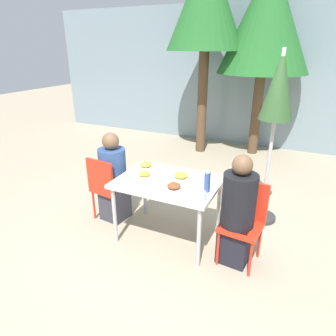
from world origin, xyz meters
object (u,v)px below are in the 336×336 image
Objects in this scene: chair_left at (106,185)px; closed_umbrella at (278,95)px; bottle at (207,182)px; salad_bowl at (148,185)px; tree_behind_left at (206,1)px; tree_behind_right at (267,18)px; person_left at (113,180)px; drinking_cup at (202,196)px; chair_right at (244,216)px; person_right at (238,214)px.

chair_left is 0.41× the size of closed_umbrella.
chair_left is 3.76× the size of bottle.
tree_behind_left is (-0.61, 3.45, 2.12)m from salad_bowl.
salad_bowl is 4.09m from tree_behind_left.
tree_behind_left is 1.16m from tree_behind_right.
person_left is 12.92× the size of drinking_cup.
chair_right is at bearing 35.85° from drinking_cup.
chair_right is at bearing 3.28° from person_left.
chair_right is 3.76× the size of bottle.
chair_right is (1.75, -0.03, 0.00)m from chair_left.
closed_umbrella is at bearing -53.90° from tree_behind_left.
salad_bowl is at bearing -96.81° from tree_behind_right.
tree_behind_left is at bearing 94.83° from person_left.
person_left is 0.82m from salad_bowl.
drinking_cup is 4.24m from tree_behind_left.
drinking_cup is (0.02, -0.20, -0.07)m from bottle.
tree_behind_right is at bearing 77.61° from chair_left.
bottle is 0.62m from salad_bowl.
chair_left is 9.51× the size of drinking_cup.
person_right is at bearing 58.08° from chair_right.
tree_behind_right reaches higher than chair_left.
drinking_cup is at bearing 41.38° from chair_right.
bottle is at bearing 16.30° from salad_bowl.
closed_umbrella is 3.12m from tree_behind_left.
person_left is at bearing 172.33° from bottle.
bottle is 2.53× the size of drinking_cup.
tree_behind_left reaches higher than closed_umbrella.
bottle is (-0.40, -0.08, 0.35)m from chair_right.
closed_umbrella is at bearing 30.78° from person_left.
person_right reaches higher than drinking_cup.
drinking_cup is at bearing -111.53° from closed_umbrella.
tree_behind_right is at bearing -76.98° from person_right.
drinking_cup is at bearing -9.11° from person_left.
person_right is 4.30m from tree_behind_left.
person_right is 0.31× the size of tree_behind_left.
chair_right is at bearing 10.81° from bottle.
tree_behind_right reaches higher than person_left.
salad_bowl is at bearing -163.70° from bottle.
chair_left is 1.44m from drinking_cup.
chair_right is at bearing -121.92° from person_right.
tree_behind_right is at bearing 92.37° from drinking_cup.
person_right reaches higher than bottle.
salad_bowl is at bearing -133.15° from closed_umbrella.
chair_left and chair_right have the same top height.
tree_behind_right is at bearing 78.11° from person_left.
bottle is 0.06× the size of tree_behind_right.
tree_behind_right reaches higher than chair_right.
chair_right is 0.54m from drinking_cup.
chair_right is 0.24× the size of tree_behind_right.
chair_right is 0.72× the size of person_right.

